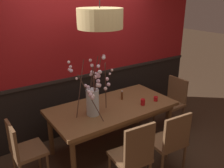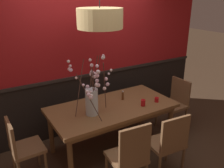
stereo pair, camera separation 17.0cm
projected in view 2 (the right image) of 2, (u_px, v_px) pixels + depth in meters
The scene contains 14 objects.
ground_plane at pixel (112, 148), 3.87m from camera, with size 24.00×24.00×0.00m, color #422D1E.
back_wall at pixel (86, 57), 4.07m from camera, with size 4.74×0.14×2.62m.
dining_table at pixel (112, 111), 3.64m from camera, with size 1.87×0.95×0.74m.
chair_head_west_end at pixel (22, 146), 3.05m from camera, with size 0.40×0.41×0.88m.
chair_near_side_right at pixel (168, 142), 3.12m from camera, with size 0.48×0.43×0.92m.
chair_far_side_left at pixel (72, 103), 4.24m from camera, with size 0.43×0.41×0.90m.
chair_near_side_left at pixel (130, 155), 2.83m from camera, with size 0.45×0.45×0.98m.
chair_far_side_right at pixel (102, 95), 4.57m from camera, with size 0.41×0.41×0.90m.
chair_head_east_end at pixel (175, 101), 4.30m from camera, with size 0.42×0.44×0.91m.
vase_with_blossoms at pixel (92, 98), 3.28m from camera, with size 0.51×0.54×0.84m.
candle_holder_nearer_center at pixel (157, 100), 3.73m from camera, with size 0.07×0.07×0.07m.
candle_holder_nearer_edge at pixel (143, 103), 3.60m from camera, with size 0.07×0.07×0.10m.
condiment_bottle at pixel (123, 95), 3.80m from camera, with size 0.04×0.04×0.15m.
pendant_lamp at pixel (100, 18), 3.14m from camera, with size 0.61×0.61×0.74m.
Camera 2 is at (-1.70, -2.78, 2.32)m, focal length 38.73 mm.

